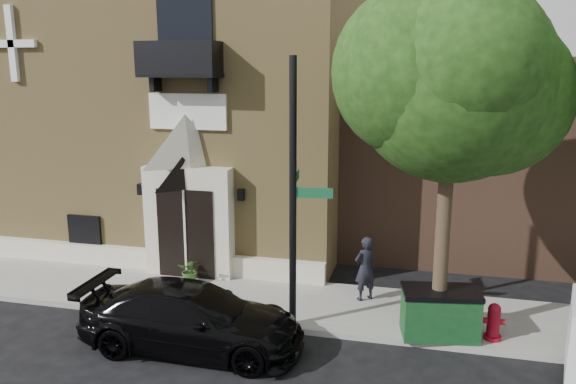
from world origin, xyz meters
name	(u,v)px	position (x,y,z in m)	size (l,w,h in m)	color
ground	(185,322)	(0.00, 0.00, 0.00)	(120.00, 120.00, 0.00)	black
sidewalk	(242,299)	(1.00, 1.50, 0.07)	(42.00, 3.00, 0.15)	gray
church	(193,108)	(-2.99, 7.95, 4.63)	(12.20, 11.01, 9.30)	#A78A4E
street_tree_left	(454,80)	(6.03, 0.35, 5.87)	(4.97, 4.38, 7.77)	#38281C
black_sedan	(192,318)	(0.72, -1.18, 0.72)	(2.03, 4.99, 1.45)	black
street_sign	(294,196)	(2.70, 0.22, 3.28)	(1.00, 0.99, 6.22)	black
fire_hydrant	(494,322)	(7.21, 0.52, 0.57)	(0.49, 0.39, 0.85)	maroon
dumpster	(440,312)	(6.04, 0.41, 0.71)	(1.83, 1.22, 1.11)	#0F3A1C
planter	(191,270)	(-0.73, 2.09, 0.51)	(0.65, 0.57, 0.73)	#385D26
pedestrian_near	(365,268)	(4.18, 2.06, 1.01)	(0.62, 0.41, 1.71)	black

